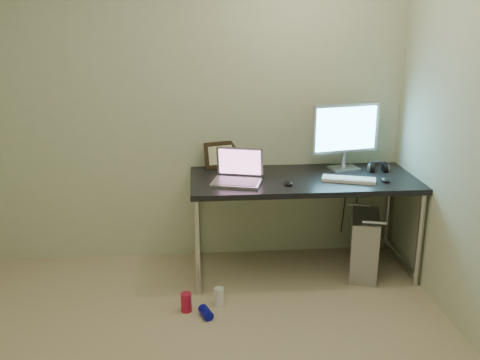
% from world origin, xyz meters
% --- Properties ---
extents(wall_back, '(3.50, 0.02, 2.50)m').
position_xyz_m(wall_back, '(0.00, 1.75, 1.25)').
color(wall_back, beige).
rests_on(wall_back, ground).
extents(desk, '(1.67, 0.73, 0.75)m').
position_xyz_m(desk, '(0.92, 1.39, 0.67)').
color(desk, black).
rests_on(desk, ground).
extents(tower_computer, '(0.31, 0.49, 0.50)m').
position_xyz_m(tower_computer, '(1.38, 1.29, 0.24)').
color(tower_computer, '#AEAEB3').
rests_on(tower_computer, ground).
extents(cable_a, '(0.01, 0.16, 0.69)m').
position_xyz_m(cable_a, '(1.33, 1.70, 0.40)').
color(cable_a, black).
rests_on(cable_a, ground).
extents(cable_b, '(0.02, 0.11, 0.71)m').
position_xyz_m(cable_b, '(1.42, 1.68, 0.38)').
color(cable_b, black).
rests_on(cable_b, ground).
extents(can_red, '(0.08, 0.08, 0.13)m').
position_xyz_m(can_red, '(0.04, 0.84, 0.07)').
color(can_red, '#B9163A').
rests_on(can_red, ground).
extents(can_white, '(0.09, 0.09, 0.13)m').
position_xyz_m(can_white, '(0.26, 0.90, 0.06)').
color(can_white, white).
rests_on(can_white, ground).
extents(can_blue, '(0.10, 0.13, 0.07)m').
position_xyz_m(can_blue, '(0.17, 0.75, 0.03)').
color(can_blue, '#090EA0').
rests_on(can_blue, ground).
extents(laptop, '(0.40, 0.36, 0.24)m').
position_xyz_m(laptop, '(0.42, 1.32, 0.81)').
color(laptop, silver).
rests_on(laptop, desk).
extents(monitor, '(0.54, 0.20, 0.51)m').
position_xyz_m(monitor, '(1.27, 1.58, 1.05)').
color(monitor, silver).
rests_on(monitor, desk).
extents(keyboard, '(0.40, 0.24, 0.02)m').
position_xyz_m(keyboard, '(1.23, 1.27, 0.76)').
color(keyboard, white).
rests_on(keyboard, desk).
extents(mouse_right, '(0.07, 0.10, 0.03)m').
position_xyz_m(mouse_right, '(1.49, 1.24, 0.77)').
color(mouse_right, black).
rests_on(mouse_right, desk).
extents(mouse_left, '(0.07, 0.10, 0.03)m').
position_xyz_m(mouse_left, '(0.78, 1.22, 0.77)').
color(mouse_left, black).
rests_on(mouse_left, desk).
extents(headphones, '(0.15, 0.09, 0.10)m').
position_xyz_m(headphones, '(1.52, 1.50, 0.78)').
color(headphones, black).
rests_on(headphones, desk).
extents(picture_frame, '(0.27, 0.15, 0.21)m').
position_xyz_m(picture_frame, '(0.32, 1.71, 0.85)').
color(picture_frame, black).
rests_on(picture_frame, desk).
extents(webcam, '(0.05, 0.04, 0.13)m').
position_xyz_m(webcam, '(0.52, 1.65, 0.85)').
color(webcam, silver).
rests_on(webcam, desk).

